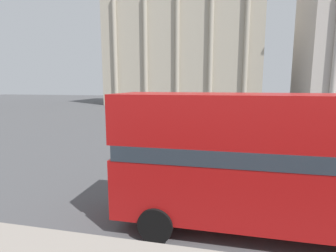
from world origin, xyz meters
TOP-DOWN VIEW (x-y plane):
  - double_decker_bus at (1.27, 5.90)m, footprint 11.26×2.69m
  - plaza_building_left at (-10.56, 58.16)m, footprint 33.08×16.57m
  - traffic_light_near at (0.95, 10.01)m, footprint 0.42×0.24m
  - traffic_light_mid at (4.60, 17.33)m, footprint 0.42×0.24m
  - pedestrian_olive at (0.07, 28.57)m, footprint 0.32×0.32m
  - pedestrian_white at (-0.55, 12.32)m, footprint 0.32×0.32m
  - pedestrian_yellow at (-6.62, 33.00)m, footprint 0.32×0.32m
  - pedestrian_grey at (1.82, 25.18)m, footprint 0.32×0.32m

SIDE VIEW (x-z plane):
  - pedestrian_olive at x=0.07m, z-range 0.13..1.84m
  - pedestrian_white at x=-0.55m, z-range 0.13..1.88m
  - pedestrian_grey at x=1.82m, z-range 0.14..1.91m
  - pedestrian_yellow at x=-6.62m, z-range 0.14..1.92m
  - traffic_light_near at x=0.95m, z-range 0.54..3.92m
  - double_decker_bus at x=1.27m, z-range 0.24..4.42m
  - traffic_light_mid at x=4.60m, z-range 0.56..4.16m
  - plaza_building_left at x=-10.56m, z-range 0.00..26.37m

